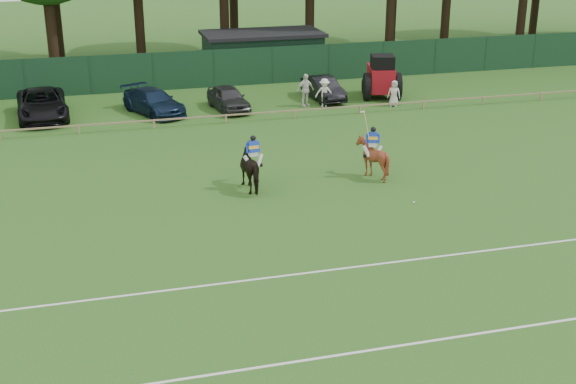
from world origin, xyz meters
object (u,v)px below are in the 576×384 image
object	(u,v)px
sedan_navy	(154,102)
estate_black	(323,88)
polo_ball	(414,202)
spectator_mid	(305,90)
tractor	(381,77)
horse_dark	(254,168)
suv_black	(42,104)
spectator_right	(394,93)
utility_shed	(263,53)
spectator_left	(324,93)
hatch_grey	(228,98)
horse_chestnut	(372,158)

from	to	relation	value
sedan_navy	estate_black	xyz separation A→B (m)	(10.60, 0.73, -0.01)
polo_ball	spectator_mid	bearing A→B (deg)	89.23
spectator_mid	tractor	size ratio (longest dim) A/B	0.54
horse_dark	suv_black	distance (m)	17.07
spectator_right	utility_shed	bearing A→B (deg)	147.51
polo_ball	utility_shed	world-z (taller)	utility_shed
sedan_navy	spectator_left	xyz separation A→B (m)	(10.11, -1.03, 0.14)
estate_black	utility_shed	xyz separation A→B (m)	(-1.94, 8.15, 0.84)
hatch_grey	estate_black	xyz separation A→B (m)	(6.23, 1.01, -0.01)
spectator_right	tractor	xyz separation A→B (m)	(0.04, 2.24, 0.51)
hatch_grey	spectator_mid	world-z (taller)	spectator_mid
suv_black	hatch_grey	xyz separation A→B (m)	(10.61, -0.97, -0.10)
horse_chestnut	polo_ball	size ratio (longest dim) A/B	20.12
hatch_grey	horse_dark	bearing A→B (deg)	-104.60
spectator_right	tractor	distance (m)	2.30
horse_dark	tractor	size ratio (longest dim) A/B	0.61
estate_black	polo_ball	bearing A→B (deg)	-100.75
estate_black	hatch_grey	bearing A→B (deg)	-175.82
hatch_grey	spectator_right	xyz separation A→B (m)	(9.83, -1.76, 0.07)
hatch_grey	utility_shed	xyz separation A→B (m)	(4.29, 9.16, 0.82)
utility_shed	spectator_left	bearing A→B (deg)	-81.72
estate_black	spectator_right	size ratio (longest dim) A/B	2.71
horse_dark	spectator_right	xyz separation A→B (m)	(11.38, 11.74, -0.16)
horse_dark	estate_black	size ratio (longest dim) A/B	0.53
spectator_mid	tractor	distance (m)	5.30
spectator_left	spectator_right	world-z (taller)	spectator_left
polo_ball	horse_chestnut	bearing A→B (deg)	98.20
horse_dark	utility_shed	world-z (taller)	utility_shed
horse_dark	horse_chestnut	world-z (taller)	horse_dark
sedan_navy	spectator_right	distance (m)	14.35
horse_dark	polo_ball	world-z (taller)	horse_dark
suv_black	spectator_left	xyz separation A→B (m)	(16.35, -1.72, 0.04)
horse_chestnut	polo_ball	world-z (taller)	horse_chestnut
horse_chestnut	polo_ball	distance (m)	3.66
spectator_right	tractor	world-z (taller)	tractor
utility_shed	spectator_mid	bearing A→B (deg)	-87.88
tractor	sedan_navy	bearing A→B (deg)	-164.94
spectator_left	tractor	bearing A→B (deg)	35.09
horse_chestnut	estate_black	world-z (taller)	horse_chestnut
spectator_mid	polo_ball	world-z (taller)	spectator_mid
hatch_grey	horse_chestnut	bearing A→B (deg)	-81.74
horse_chestnut	spectator_right	bearing A→B (deg)	-97.79
spectator_mid	spectator_right	size ratio (longest dim) A/B	1.26
suv_black	hatch_grey	distance (m)	10.65
suv_black	polo_ball	xyz separation A→B (m)	(15.03, -17.88, -0.77)
sedan_navy	spectator_right	xyz separation A→B (m)	(14.20, -2.03, 0.07)
horse_dark	sedan_navy	xyz separation A→B (m)	(-2.82, 13.77, -0.23)
spectator_right	utility_shed	distance (m)	12.26
spectator_mid	spectator_left	bearing A→B (deg)	-35.14
spectator_mid	polo_ball	distance (m)	16.58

